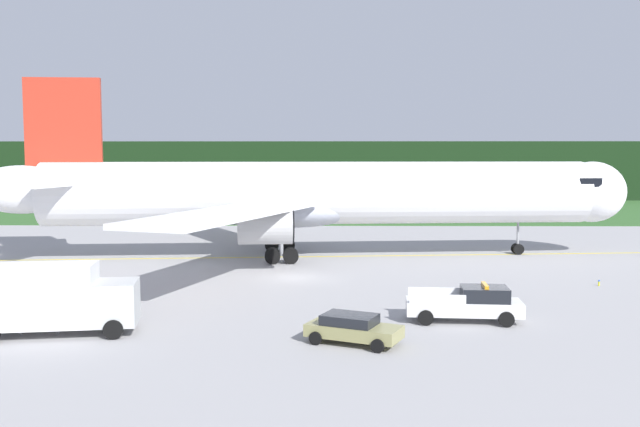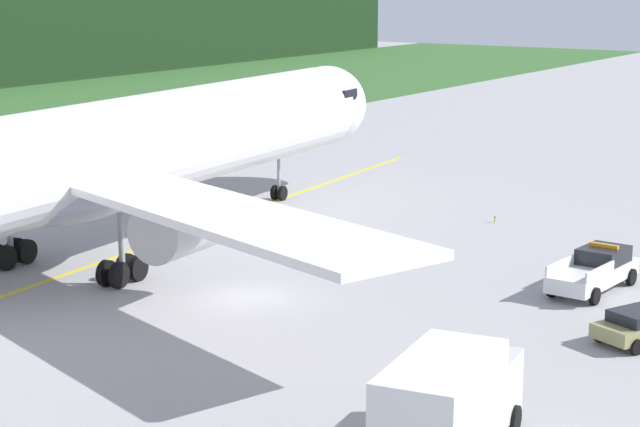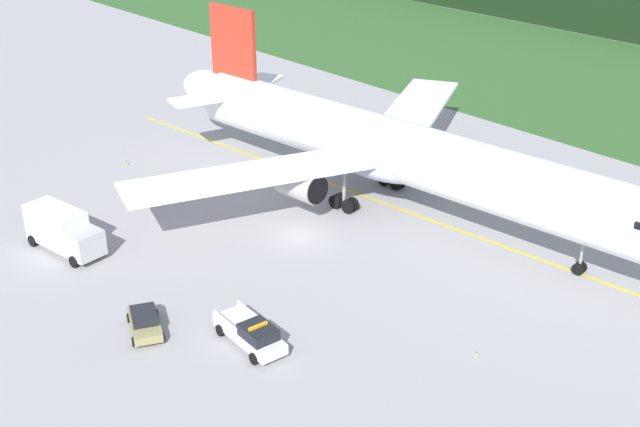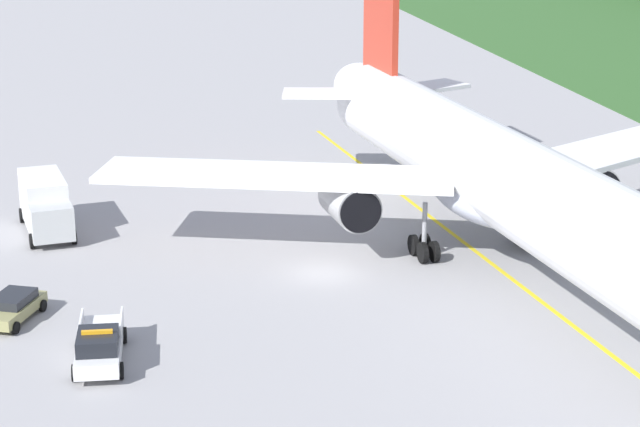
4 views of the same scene
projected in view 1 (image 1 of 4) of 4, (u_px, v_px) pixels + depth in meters
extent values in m
plane|color=#9A9899|center=(294.00, 277.00, 46.98)|extent=(320.00, 320.00, 0.00)
cube|color=#315C29|center=(314.00, 210.00, 102.50)|extent=(320.00, 44.01, 0.04)
cube|color=black|center=(317.00, 171.00, 126.68)|extent=(288.00, 4.82, 10.69)
cube|color=yellow|center=(320.00, 256.00, 56.46)|extent=(70.13, 6.94, 0.01)
cylinder|color=white|center=(320.00, 193.00, 56.01)|extent=(44.30, 9.23, 5.10)
ellipsoid|color=white|center=(592.00, 192.00, 57.82)|extent=(6.07, 5.61, 5.10)
ellipsoid|color=white|center=(22.00, 190.00, 54.12)|extent=(8.48, 4.58, 3.82)
ellipsoid|color=#B0B5C4|center=(293.00, 210.00, 55.96)|extent=(11.19, 6.34, 2.80)
cube|color=black|center=(578.00, 181.00, 57.65)|extent=(2.25, 4.99, 0.70)
cube|color=white|center=(243.00, 193.00, 66.53)|extent=(14.05, 19.93, 0.35)
cylinder|color=#ABABAB|center=(265.00, 210.00, 63.13)|extent=(4.05, 2.90, 2.55)
cylinder|color=black|center=(287.00, 209.00, 63.29)|extent=(0.34, 2.35, 2.35)
cube|color=white|center=(231.00, 213.00, 44.55)|extent=(10.95, 20.61, 0.35)
cylinder|color=#ABABAB|center=(265.00, 226.00, 48.52)|extent=(4.05, 2.90, 2.55)
cylinder|color=black|center=(293.00, 226.00, 48.67)|extent=(0.34, 2.35, 2.35)
cube|color=#B5301F|center=(63.00, 130.00, 53.97)|extent=(5.92, 0.99, 8.12)
cube|color=white|center=(71.00, 181.00, 57.72)|extent=(5.19, 7.09, 0.28)
cube|color=white|center=(45.00, 185.00, 50.87)|extent=(4.19, 6.96, 0.28)
cylinder|color=gray|center=(518.00, 233.00, 57.62)|extent=(0.20, 0.20, 2.69)
cylinder|color=black|center=(516.00, 248.00, 58.00)|extent=(0.92, 0.30, 0.90)
cylinder|color=black|center=(519.00, 249.00, 57.48)|extent=(0.92, 0.30, 0.90)
cylinder|color=gray|center=(280.00, 229.00, 59.33)|extent=(0.28, 0.28, 2.69)
cylinder|color=black|center=(288.00, 245.00, 59.16)|extent=(1.22, 0.41, 1.20)
cylinder|color=black|center=(288.00, 244.00, 59.85)|extent=(1.22, 0.41, 1.20)
cylinder|color=black|center=(272.00, 245.00, 59.05)|extent=(1.22, 0.41, 1.20)
cylinder|color=black|center=(272.00, 244.00, 59.74)|extent=(1.22, 0.41, 1.20)
cylinder|color=gray|center=(281.00, 238.00, 52.75)|extent=(0.28, 0.28, 2.69)
cylinder|color=black|center=(290.00, 255.00, 53.27)|extent=(1.22, 0.41, 1.20)
cylinder|color=black|center=(291.00, 256.00, 52.57)|extent=(1.22, 0.41, 1.20)
cylinder|color=black|center=(272.00, 255.00, 53.16)|extent=(1.22, 0.41, 1.20)
cylinder|color=black|center=(272.00, 257.00, 52.46)|extent=(1.22, 0.41, 1.20)
cube|color=silver|center=(464.00, 307.00, 34.56)|extent=(5.86, 2.35, 0.70)
cube|color=black|center=(485.00, 294.00, 34.41)|extent=(2.42, 1.94, 0.70)
cube|color=silver|center=(435.00, 292.00, 35.54)|extent=(2.75, 0.30, 0.45)
cube|color=silver|center=(438.00, 299.00, 33.73)|extent=(2.75, 0.30, 0.45)
cube|color=orange|center=(485.00, 285.00, 34.37)|extent=(0.30, 1.36, 0.16)
cylinder|color=black|center=(500.00, 310.00, 35.40)|extent=(0.78, 0.30, 0.76)
cylinder|color=black|center=(506.00, 319.00, 33.44)|extent=(0.78, 0.30, 0.76)
cylinder|color=black|center=(423.00, 309.00, 35.74)|extent=(0.78, 0.30, 0.76)
cylinder|color=black|center=(426.00, 318.00, 33.79)|extent=(0.78, 0.30, 0.76)
cube|color=#B8BBBA|center=(117.00, 302.00, 32.35)|extent=(2.24, 2.66, 2.00)
cube|color=silver|center=(38.00, 295.00, 31.83)|extent=(5.46, 3.16, 2.87)
cylinder|color=#99999E|center=(62.00, 327.00, 32.10)|extent=(0.78, 0.22, 1.04)
cylinder|color=#99999E|center=(16.00, 328.00, 31.82)|extent=(0.78, 0.22, 1.04)
cylinder|color=black|center=(121.00, 317.00, 33.62)|extent=(0.93, 0.39, 0.90)
cylinder|color=black|center=(113.00, 330.00, 31.25)|extent=(0.93, 0.39, 0.90)
cylinder|color=black|center=(7.00, 321.00, 32.89)|extent=(0.93, 0.39, 0.90)
cube|color=#8D8955|center=(354.00, 331.00, 30.53)|extent=(4.53, 3.34, 0.55)
cube|color=black|center=(350.00, 319.00, 30.57)|extent=(2.77, 2.39, 0.45)
cylinder|color=black|center=(392.00, 336.00, 30.77)|extent=(0.62, 0.41, 0.60)
cylinder|color=black|center=(378.00, 346.00, 29.11)|extent=(0.62, 0.41, 0.60)
cylinder|color=black|center=(332.00, 329.00, 31.99)|extent=(0.62, 0.41, 0.60)
cylinder|color=black|center=(316.00, 338.00, 30.33)|extent=(0.62, 0.41, 0.60)
cylinder|color=yellow|center=(599.00, 284.00, 43.94)|extent=(0.10, 0.10, 0.27)
sphere|color=blue|center=(599.00, 281.00, 43.92)|extent=(0.12, 0.12, 0.12)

